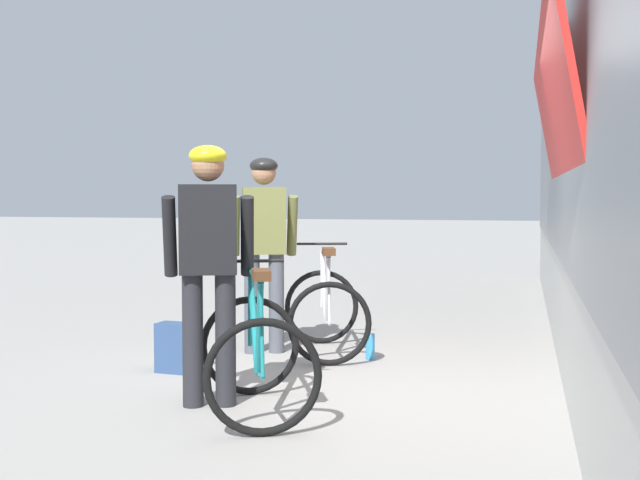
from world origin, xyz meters
TOP-DOWN VIEW (x-y plane):
  - ground_plane at (0.00, 0.00)m, footprint 80.00×80.00m
  - cyclist_near_in_olive at (-1.12, 1.27)m, footprint 0.66×0.47m
  - cyclist_far_in_dark at (-0.91, -0.58)m, footprint 0.66×0.45m
  - bicycle_near_silver at (-0.57, 1.34)m, footprint 1.00×1.23m
  - bicycle_far_teal at (-0.54, -0.70)m, footprint 1.07×1.26m
  - backpack_on_platform at (-1.57, 0.32)m, footprint 0.30×0.21m
  - water_bottle_near_the_bikes at (-0.13, 1.19)m, footprint 0.08×0.08m
  - water_bottle_by_the_backpack at (-1.53, 0.27)m, footprint 0.07×0.07m

SIDE VIEW (x-z plane):
  - ground_plane at x=0.00m, z-range 0.00..0.00m
  - water_bottle_by_the_backpack at x=-1.53m, z-range 0.00..0.19m
  - water_bottle_near_the_bikes at x=-0.13m, z-range 0.00..0.22m
  - backpack_on_platform at x=-1.57m, z-range 0.00..0.40m
  - bicycle_near_silver at x=-0.57m, z-range -0.09..0.89m
  - bicycle_far_teal at x=-0.54m, z-range -0.09..0.89m
  - cyclist_near_in_olive at x=-1.12m, z-range 0.17..1.94m
  - cyclist_far_in_dark at x=-0.91m, z-range 0.17..1.94m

